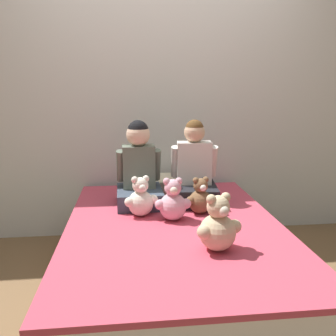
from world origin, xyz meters
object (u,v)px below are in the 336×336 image
at_px(teddy_bear_at_foot_of_bed, 218,227).
at_px(pillow_at_headboard, 163,184).
at_px(child_on_left, 139,171).
at_px(bed, 174,258).
at_px(teddy_bear_held_by_left_child, 141,199).
at_px(teddy_bear_held_by_right_child, 200,198).
at_px(child_on_right, 194,172).
at_px(teddy_bear_between_children, 173,202).

xyz_separation_m(teddy_bear_at_foot_of_bed, pillow_at_headboard, (-0.18, 1.15, -0.07)).
height_order(child_on_left, pillow_at_headboard, child_on_left).
distance_m(bed, teddy_bear_at_foot_of_bed, 0.56).
bearing_deg(teddy_bear_held_by_left_child, bed, -54.83).
height_order(teddy_bear_held_by_left_child, teddy_bear_held_by_right_child, teddy_bear_held_by_left_child).
height_order(child_on_right, pillow_at_headboard, child_on_right).
bearing_deg(child_on_left, teddy_bear_at_foot_of_bed, -66.75).
bearing_deg(teddy_bear_between_children, teddy_bear_at_foot_of_bed, -69.29).
xyz_separation_m(teddy_bear_held_by_left_child, teddy_bear_between_children, (0.20, -0.10, 0.00)).
bearing_deg(child_on_right, teddy_bear_between_children, -114.36).
xyz_separation_m(bed, teddy_bear_between_children, (-0.00, 0.07, 0.35)).
bearing_deg(teddy_bear_held_by_right_child, teddy_bear_between_children, -163.62).
bearing_deg(teddy_bear_at_foot_of_bed, pillow_at_headboard, 80.81).
bearing_deg(teddy_bear_held_by_right_child, child_on_right, 78.62).
relative_size(child_on_left, teddy_bear_between_children, 2.18).
bearing_deg(child_on_right, teddy_bear_held_by_right_child, -85.54).
height_order(bed, teddy_bear_between_children, teddy_bear_between_children).
relative_size(teddy_bear_held_by_left_child, teddy_bear_between_children, 0.97).
bearing_deg(bed, teddy_bear_between_children, 90.65).
relative_size(child_on_right, pillow_at_headboard, 1.19).
distance_m(teddy_bear_held_by_left_child, teddy_bear_held_by_right_child, 0.40).
height_order(teddy_bear_held_by_right_child, pillow_at_headboard, teddy_bear_held_by_right_child).
distance_m(child_on_left, pillow_at_headboard, 0.42).
relative_size(child_on_left, teddy_bear_at_foot_of_bed, 1.98).
bearing_deg(teddy_bear_at_foot_of_bed, child_on_left, 96.72).
bearing_deg(child_on_left, teddy_bear_held_by_right_child, -34.62).
distance_m(child_on_left, teddy_bear_held_by_right_child, 0.50).
relative_size(bed, teddy_bear_between_children, 6.79).
distance_m(teddy_bear_between_children, pillow_at_headboard, 0.69).
bearing_deg(teddy_bear_between_children, pillow_at_headboard, 89.29).
distance_m(child_on_left, teddy_bear_between_children, 0.44).
bearing_deg(teddy_bear_between_children, child_on_right, 60.03).
bearing_deg(pillow_at_headboard, teddy_bear_at_foot_of_bed, -81.11).
bearing_deg(pillow_at_headboard, child_on_right, -57.59).
relative_size(child_on_right, teddy_bear_held_by_right_child, 2.42).
height_order(child_on_left, teddy_bear_held_by_right_child, child_on_left).
distance_m(teddy_bear_held_by_right_child, teddy_bear_at_foot_of_bed, 0.57).
xyz_separation_m(bed, teddy_bear_at_foot_of_bed, (0.18, -0.39, 0.36)).
xyz_separation_m(bed, child_on_right, (0.20, 0.44, 0.46)).
relative_size(teddy_bear_held_by_right_child, pillow_at_headboard, 0.49).
distance_m(child_on_right, teddy_bear_held_by_right_child, 0.29).
bearing_deg(bed, pillow_at_headboard, 90.00).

